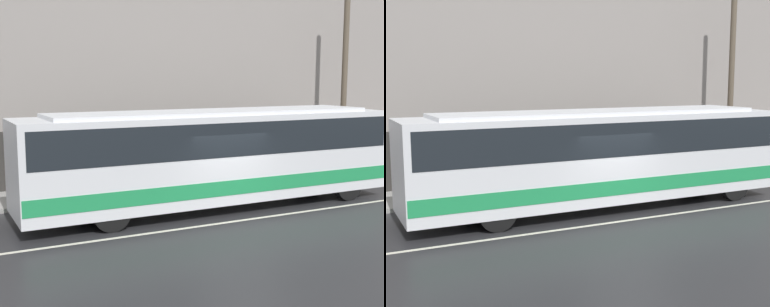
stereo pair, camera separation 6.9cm
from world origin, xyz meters
TOP-DOWN VIEW (x-y plane):
  - ground_plane at (0.00, 0.00)m, footprint 60.00×60.00m
  - sidewalk at (0.00, 5.37)m, footprint 60.00×2.75m
  - building_facade at (0.00, 6.89)m, footprint 60.00×0.35m
  - lane_stripe at (0.00, 0.00)m, footprint 54.00×0.14m
  - transit_bus at (0.17, 1.72)m, footprint 12.43×2.51m
  - utility_pole_near at (8.35, 4.90)m, footprint 0.25×0.25m

SIDE VIEW (x-z plane):
  - ground_plane at x=0.00m, z-range 0.00..0.00m
  - lane_stripe at x=0.00m, z-range 0.00..0.01m
  - sidewalk at x=0.00m, z-range 0.00..0.14m
  - transit_bus at x=0.17m, z-range 0.20..3.34m
  - utility_pole_near at x=8.35m, z-range 0.14..7.83m
  - building_facade at x=0.00m, z-range -0.16..8.91m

